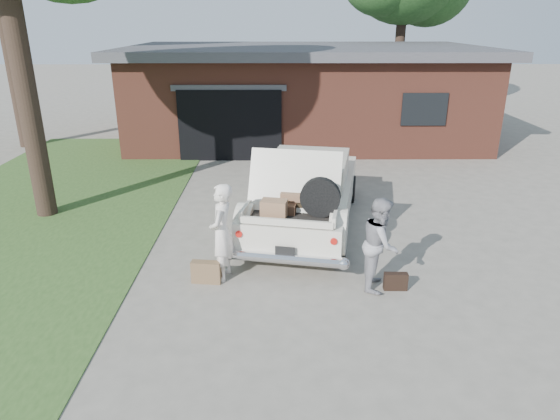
{
  "coord_description": "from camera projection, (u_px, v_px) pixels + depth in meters",
  "views": [
    {
      "loc": [
        -0.06,
        -7.44,
        4.16
      ],
      "look_at": [
        0.0,
        0.6,
        1.1
      ],
      "focal_mm": 32.0,
      "sensor_mm": 36.0,
      "label": 1
    }
  ],
  "objects": [
    {
      "name": "ground",
      "position": [
        280.0,
        283.0,
        8.43
      ],
      "size": [
        90.0,
        90.0,
        0.0
      ],
      "primitive_type": "plane",
      "color": "gray",
      "rests_on": "ground"
    },
    {
      "name": "woman_left",
      "position": [
        222.0,
        233.0,
        8.33
      ],
      "size": [
        0.49,
        0.67,
        1.69
      ],
      "primitive_type": "imported",
      "rotation": [
        0.0,
        0.0,
        -1.72
      ],
      "color": "white",
      "rests_on": "ground"
    },
    {
      "name": "woman_right",
      "position": [
        380.0,
        244.0,
        8.08
      ],
      "size": [
        0.75,
        0.87,
        1.55
      ],
      "primitive_type": "imported",
      "rotation": [
        0.0,
        0.0,
        1.34
      ],
      "color": "#939298",
      "rests_on": "ground"
    },
    {
      "name": "house",
      "position": [
        304.0,
        92.0,
        18.56
      ],
      "size": [
        12.8,
        7.8,
        3.3
      ],
      "color": "brown",
      "rests_on": "ground"
    },
    {
      "name": "sedan",
      "position": [
        306.0,
        193.0,
        10.57
      ],
      "size": [
        2.88,
        5.34,
        2.0
      ],
      "rotation": [
        0.0,
        0.0,
        -0.19
      ],
      "color": "beige",
      "rests_on": "ground"
    },
    {
      "name": "suitcase_right",
      "position": [
        396.0,
        281.0,
        8.19
      ],
      "size": [
        0.39,
        0.13,
        0.3
      ],
      "primitive_type": "cube",
      "rotation": [
        0.0,
        0.0,
        -0.02
      ],
      "color": "black",
      "rests_on": "ground"
    },
    {
      "name": "grass_strip",
      "position": [
        35.0,
        218.0,
        11.2
      ],
      "size": [
        6.0,
        16.0,
        0.02
      ],
      "primitive_type": "cube",
      "color": "#2D4C1E",
      "rests_on": "ground"
    },
    {
      "name": "suitcase_left",
      "position": [
        206.0,
        272.0,
        8.4
      ],
      "size": [
        0.51,
        0.22,
        0.39
      ],
      "primitive_type": "cube",
      "rotation": [
        0.0,
        0.0,
        -0.12
      ],
      "color": "brown",
      "rests_on": "ground"
    }
  ]
}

